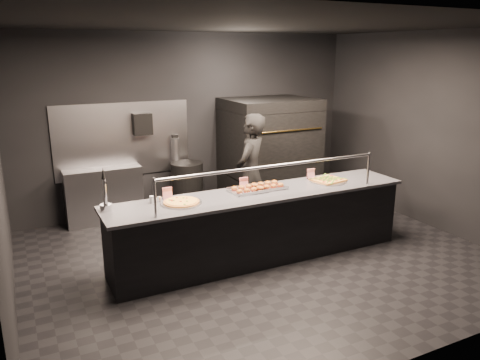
{
  "coord_description": "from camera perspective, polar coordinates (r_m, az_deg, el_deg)",
  "views": [
    {
      "loc": [
        -2.83,
        -5.08,
        2.69
      ],
      "look_at": [
        -0.21,
        0.2,
        1.06
      ],
      "focal_mm": 35.0,
      "sensor_mm": 36.0,
      "label": 1
    }
  ],
  "objects": [
    {
      "name": "square_pizza",
      "position": [
        6.69,
        10.68,
        -0.01
      ],
      "size": [
        0.51,
        0.51,
        0.05
      ],
      "color": "silver",
      "rests_on": "service_counter"
    },
    {
      "name": "towel_dispenser",
      "position": [
        7.8,
        -11.84,
        6.7
      ],
      "size": [
        0.3,
        0.2,
        0.35
      ],
      "primitive_type": "cube",
      "color": "black",
      "rests_on": "room"
    },
    {
      "name": "slider_tray_a",
      "position": [
        6.1,
        0.94,
        -1.15
      ],
      "size": [
        0.49,
        0.39,
        0.07
      ],
      "color": "silver",
      "rests_on": "service_counter"
    },
    {
      "name": "slider_tray_b",
      "position": [
        6.26,
        3.33,
        -0.74
      ],
      "size": [
        0.48,
        0.36,
        0.07
      ],
      "color": "silver",
      "rests_on": "service_counter"
    },
    {
      "name": "prep_shelf",
      "position": [
        7.83,
        -16.22,
        -1.83
      ],
      "size": [
        1.2,
        0.35,
        0.9
      ],
      "primitive_type": "cube",
      "color": "#99999E",
      "rests_on": "ground"
    },
    {
      "name": "beer_tap",
      "position": [
        5.56,
        -16.11,
        -2.18
      ],
      "size": [
        0.13,
        0.19,
        0.51
      ],
      "color": "silver",
      "rests_on": "service_counter"
    },
    {
      "name": "worker",
      "position": [
        7.05,
        1.3,
        0.77
      ],
      "size": [
        0.79,
        0.76,
        1.81
      ],
      "primitive_type": "imported",
      "rotation": [
        0.0,
        0.0,
        3.86
      ],
      "color": "black",
      "rests_on": "ground"
    },
    {
      "name": "trash_bin",
      "position": [
        7.94,
        -6.43,
        -1.05
      ],
      "size": [
        0.54,
        0.54,
        0.9
      ],
      "primitive_type": "cylinder",
      "color": "black",
      "rests_on": "ground"
    },
    {
      "name": "pizza_oven",
      "position": [
        8.24,
        3.55,
        3.33
      ],
      "size": [
        1.5,
        1.23,
        1.91
      ],
      "color": "black",
      "rests_on": "ground"
    },
    {
      "name": "tent_cards",
      "position": [
        6.24,
        0.51,
        -0.33
      ],
      "size": [
        2.26,
        0.04,
        0.15
      ],
      "color": "white",
      "rests_on": "service_counter"
    },
    {
      "name": "fire_extinguisher",
      "position": [
        8.04,
        -7.88,
        3.59
      ],
      "size": [
        0.14,
        0.14,
        0.51
      ],
      "color": "#B2B2B7",
      "rests_on": "room"
    },
    {
      "name": "round_pizza",
      "position": [
        5.68,
        -7.16,
        -2.69
      ],
      "size": [
        0.5,
        0.5,
        0.03
      ],
      "color": "silver",
      "rests_on": "service_counter"
    },
    {
      "name": "condiment_jar",
      "position": [
        5.74,
        -10.44,
        -2.35
      ],
      "size": [
        0.14,
        0.05,
        0.09
      ],
      "color": "silver",
      "rests_on": "service_counter"
    },
    {
      "name": "room",
      "position": [
        5.96,
        2.28,
        3.87
      ],
      "size": [
        6.04,
        6.0,
        3.0
      ],
      "color": "black",
      "rests_on": "ground"
    },
    {
      "name": "service_counter",
      "position": [
        6.22,
        2.59,
        -5.54
      ],
      "size": [
        4.1,
        0.78,
        1.37
      ],
      "color": "black",
      "rests_on": "ground"
    }
  ]
}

